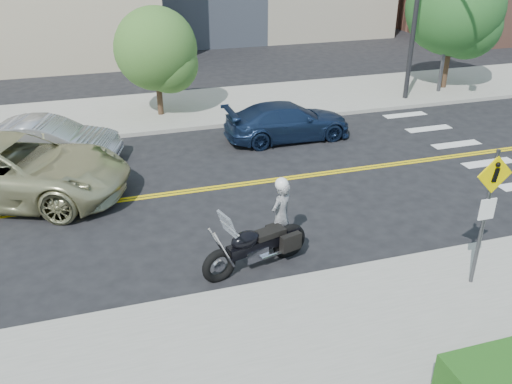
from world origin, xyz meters
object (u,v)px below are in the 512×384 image
object	(u,v)px
pedestrian_sign	(487,206)
suv	(11,169)
parked_car_blue	(288,121)
motorcycle	(256,236)
parked_car_silver	(48,142)
motorcyclist	(281,214)

from	to	relation	value
pedestrian_sign	suv	bearing A→B (deg)	142.54
suv	parked_car_blue	distance (m)	9.16
motorcycle	suv	distance (m)	7.55
parked_car_silver	motorcyclist	bearing A→B (deg)	-125.78
pedestrian_sign	parked_car_blue	xyz separation A→B (m)	(-0.66, 9.50, -1.31)
suv	parked_car_blue	xyz separation A→B (m)	(8.89, 2.18, -0.23)
motorcyclist	suv	distance (m)	7.76
motorcycle	parked_car_blue	size ratio (longest dim) A/B	0.57
motorcyclist	parked_car_silver	world-z (taller)	motorcyclist
motorcyclist	motorcycle	xyz separation A→B (m)	(-0.78, -0.59, -0.13)
motorcycle	parked_car_silver	distance (m)	8.83
motorcyclist	motorcycle	world-z (taller)	motorcyclist
parked_car_blue	pedestrian_sign	bearing A→B (deg)	-176.85
motorcyclist	pedestrian_sign	bearing A→B (deg)	107.78
pedestrian_sign	parked_car_silver	distance (m)	13.05
pedestrian_sign	motorcycle	size ratio (longest dim) A/B	1.16
motorcyclist	suv	world-z (taller)	motorcyclist
suv	parked_car_blue	world-z (taller)	suv
motorcycle	parked_car_silver	bearing A→B (deg)	105.64
pedestrian_sign	parked_car_blue	distance (m)	9.61
motorcycle	suv	size ratio (longest dim) A/B	0.40
pedestrian_sign	suv	distance (m)	12.09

